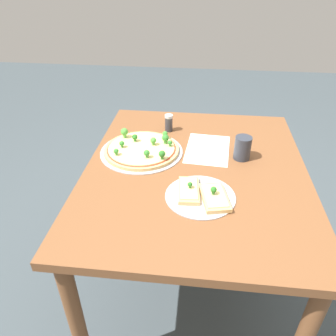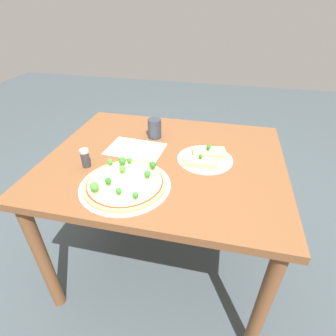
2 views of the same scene
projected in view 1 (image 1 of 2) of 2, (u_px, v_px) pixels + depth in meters
ground_plane at (189, 283)px, 1.83m from camera, size 8.00×8.00×0.00m
dining_table at (195, 187)px, 1.46m from camera, size 1.14×0.94×0.77m
pizza_tray_whole at (142, 149)px, 1.51m from camera, size 0.38×0.38×0.07m
pizza_tray_slice at (202, 195)px, 1.23m from camera, size 0.27×0.27×0.06m
drinking_cup at (243, 148)px, 1.44m from camera, size 0.07×0.07×0.11m
condiment_shaker at (169, 123)px, 1.67m from camera, size 0.04×0.04×0.09m
paper_menu at (208, 149)px, 1.53m from camera, size 0.30×0.22×0.00m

